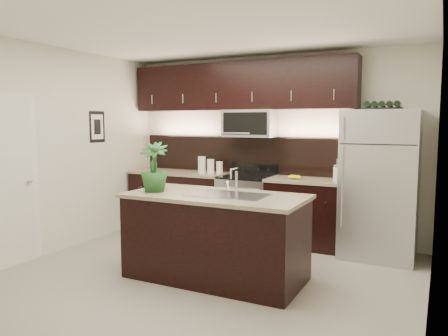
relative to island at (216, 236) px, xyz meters
name	(u,v)px	position (x,y,z in m)	size (l,w,h in m)	color
ground	(207,276)	(-0.12, 0.01, -0.47)	(4.50, 4.50, 0.00)	gray
room_walls	(195,124)	(-0.23, -0.03, 1.22)	(4.52, 4.02, 2.71)	beige
counter_run	(234,206)	(-0.58, 1.70, 0.00)	(3.51, 0.65, 0.94)	black
upper_fixtures	(240,94)	(-0.55, 1.85, 1.67)	(3.49, 0.40, 1.66)	black
island	(216,236)	(0.00, 0.00, 0.00)	(1.96, 0.96, 0.94)	black
sink_faucet	(228,194)	(0.15, 0.01, 0.48)	(0.84, 0.50, 0.28)	silver
refrigerator	(380,184)	(1.49, 1.64, 0.46)	(0.90, 0.81, 1.87)	#B2B2B7
wine_rack	(383,106)	(1.49, 1.64, 1.45)	(0.46, 0.29, 0.11)	black
plant	(154,167)	(-0.71, -0.14, 0.75)	(0.31, 0.31, 0.56)	#1E4B1E
canisters	(208,166)	(-1.01, 1.68, 0.58)	(0.38, 0.18, 0.26)	silver
french_press	(337,173)	(0.94, 1.65, 0.58)	(0.10, 0.10, 0.29)	silver
bananas	(292,177)	(0.34, 1.62, 0.50)	(0.19, 0.15, 0.06)	gold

